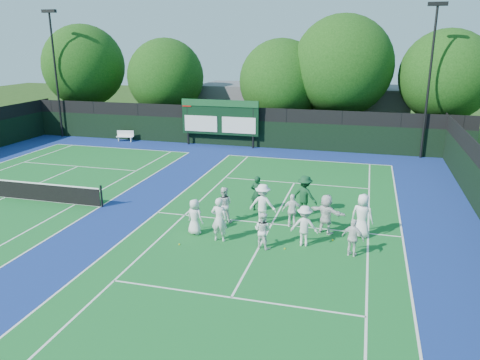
% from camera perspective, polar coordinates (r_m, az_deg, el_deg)
% --- Properties ---
extents(ground, '(120.00, 120.00, 0.00)m').
position_cam_1_polar(ground, '(19.85, 3.32, -6.43)').
color(ground, '#1C380F').
rests_on(ground, ground).
extents(court_apron, '(34.00, 32.00, 0.01)m').
position_cam_1_polar(court_apron, '(22.61, -11.21, -3.79)').
color(court_apron, navy).
rests_on(court_apron, ground).
extents(near_court, '(11.05, 23.85, 0.01)m').
position_cam_1_polar(near_court, '(20.75, 3.90, -5.36)').
color(near_court, '#135F23').
rests_on(near_court, ground).
extents(left_court, '(11.05, 23.85, 0.01)m').
position_cam_1_polar(left_court, '(27.02, -26.63, -1.88)').
color(left_court, '#135F23').
rests_on(left_court, ground).
extents(back_fence, '(34.00, 0.08, 3.00)m').
position_cam_1_polar(back_fence, '(35.83, -0.72, 6.31)').
color(back_fence, black).
rests_on(back_fence, ground).
extents(scoreboard, '(6.00, 0.21, 3.55)m').
position_cam_1_polar(scoreboard, '(35.59, -2.49, 7.59)').
color(scoreboard, black).
rests_on(scoreboard, ground).
extents(clubhouse, '(18.00, 6.00, 4.00)m').
position_cam_1_polar(clubhouse, '(42.67, 7.51, 8.71)').
color(clubhouse, '#57575C').
rests_on(clubhouse, ground).
extents(light_pole_left, '(1.20, 0.30, 10.12)m').
position_cam_1_polar(light_pole_left, '(41.72, -21.70, 13.47)').
color(light_pole_left, black).
rests_on(light_pole_left, ground).
extents(light_pole_right, '(1.20, 0.30, 10.12)m').
position_cam_1_polar(light_pole_right, '(33.85, 22.27, 12.94)').
color(light_pole_right, black).
rests_on(light_pole_right, ground).
extents(tennis_net, '(11.30, 0.10, 1.10)m').
position_cam_1_polar(tennis_net, '(26.88, -26.77, -0.91)').
color(tennis_net, black).
rests_on(tennis_net, ground).
extents(bench, '(1.40, 0.60, 0.86)m').
position_cam_1_polar(bench, '(38.80, -13.82, 5.29)').
color(bench, white).
rests_on(bench, ground).
extents(tree_a, '(7.13, 7.13, 9.20)m').
position_cam_1_polar(tree_a, '(44.76, -18.27, 12.85)').
color(tree_a, black).
rests_on(tree_a, ground).
extents(tree_b, '(6.43, 6.43, 8.04)m').
position_cam_1_polar(tree_b, '(41.08, -8.79, 12.09)').
color(tree_b, black).
rests_on(tree_b, ground).
extents(tree_c, '(6.66, 6.66, 8.00)m').
position_cam_1_polar(tree_c, '(38.19, 5.30, 11.64)').
color(tree_c, black).
rests_on(tree_c, ground).
extents(tree_d, '(7.66, 7.66, 9.77)m').
position_cam_1_polar(tree_d, '(37.58, 12.62, 13.14)').
color(tree_d, black).
rests_on(tree_d, ground).
extents(tree_e, '(6.69, 6.69, 8.67)m').
position_cam_1_polar(tree_e, '(37.97, 24.01, 11.27)').
color(tree_e, black).
rests_on(tree_e, ground).
extents(tennis_ball_0, '(0.07, 0.07, 0.07)m').
position_cam_1_polar(tennis_ball_0, '(18.81, -7.40, -7.80)').
color(tennis_ball_0, gold).
rests_on(tennis_ball_0, ground).
extents(tennis_ball_1, '(0.07, 0.07, 0.07)m').
position_cam_1_polar(tennis_ball_1, '(22.67, 13.67, -3.81)').
color(tennis_ball_1, gold).
rests_on(tennis_ball_1, ground).
extents(tennis_ball_2, '(0.07, 0.07, 0.07)m').
position_cam_1_polar(tennis_ball_2, '(19.39, 11.22, -7.21)').
color(tennis_ball_2, gold).
rests_on(tennis_ball_2, ground).
extents(tennis_ball_4, '(0.07, 0.07, 0.07)m').
position_cam_1_polar(tennis_ball_4, '(21.97, 2.74, -4.00)').
color(tennis_ball_4, gold).
rests_on(tennis_ball_4, ground).
extents(tennis_ball_5, '(0.07, 0.07, 0.07)m').
position_cam_1_polar(tennis_ball_5, '(18.38, 5.48, -8.33)').
color(tennis_ball_5, gold).
rests_on(tennis_ball_5, ground).
extents(player_front_0, '(0.86, 0.69, 1.52)m').
position_cam_1_polar(player_front_0, '(19.51, -5.55, -4.49)').
color(player_front_0, silver).
rests_on(player_front_0, ground).
extents(player_front_1, '(0.68, 0.45, 1.84)m').
position_cam_1_polar(player_front_1, '(18.73, -2.54, -4.83)').
color(player_front_1, silver).
rests_on(player_front_1, ground).
extents(player_front_2, '(0.84, 0.75, 1.45)m').
position_cam_1_polar(player_front_2, '(18.20, 2.77, -6.15)').
color(player_front_2, white).
rests_on(player_front_2, ground).
extents(player_front_3, '(1.09, 0.66, 1.65)m').
position_cam_1_polar(player_front_3, '(18.51, 7.86, -5.55)').
color(player_front_3, silver).
rests_on(player_front_3, ground).
extents(player_front_4, '(0.93, 0.62, 1.47)m').
position_cam_1_polar(player_front_4, '(18.00, 13.62, -6.87)').
color(player_front_4, silver).
rests_on(player_front_4, ground).
extents(player_back_0, '(0.88, 0.74, 1.63)m').
position_cam_1_polar(player_back_0, '(20.68, -2.01, -3.03)').
color(player_back_0, white).
rests_on(player_back_0, ground).
extents(player_back_1, '(1.19, 0.70, 1.82)m').
position_cam_1_polar(player_back_1, '(20.46, 2.79, -2.96)').
color(player_back_1, white).
rests_on(player_back_1, ground).
extents(player_back_2, '(0.90, 0.44, 1.49)m').
position_cam_1_polar(player_back_2, '(20.29, 6.41, -3.73)').
color(player_back_2, white).
rests_on(player_back_2, ground).
extents(player_back_3, '(1.66, 1.05, 1.71)m').
position_cam_1_polar(player_back_3, '(19.80, 10.46, -4.09)').
color(player_back_3, silver).
rests_on(player_back_3, ground).
extents(player_back_4, '(1.02, 0.79, 1.84)m').
position_cam_1_polar(player_back_4, '(19.74, 14.67, -4.23)').
color(player_back_4, white).
rests_on(player_back_4, ground).
extents(coach_left, '(0.65, 0.45, 1.71)m').
position_cam_1_polar(coach_left, '(22.04, 2.10, -1.66)').
color(coach_left, '#0E361D').
rests_on(coach_left, ground).
extents(coach_right, '(1.38, 1.07, 1.88)m').
position_cam_1_polar(coach_right, '(21.66, 7.88, -1.90)').
color(coach_right, '#103C1F').
rests_on(coach_right, ground).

